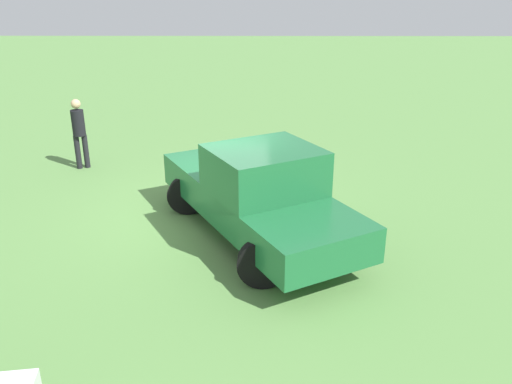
{
  "coord_description": "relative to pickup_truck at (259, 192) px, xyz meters",
  "views": [
    {
      "loc": [
        -1.07,
        9.87,
        4.48
      ],
      "look_at": [
        -1.0,
        0.95,
        0.9
      ],
      "focal_mm": 36.5,
      "sensor_mm": 36.0,
      "label": 1
    }
  ],
  "objects": [
    {
      "name": "person_bystander",
      "position": [
        4.61,
        -4.03,
        0.08
      ],
      "size": [
        0.42,
        0.42,
        1.81
      ],
      "rotation": [
        0.0,
        0.0,
        1.97
      ],
      "color": "black",
      "rests_on": "ground_plane"
    },
    {
      "name": "ground_plane",
      "position": [
        1.06,
        -1.07,
        -0.95
      ],
      "size": [
        80.0,
        80.0,
        0.0
      ],
      "primitive_type": "plane",
      "color": "#5B8C47"
    },
    {
      "name": "pickup_truck",
      "position": [
        0.0,
        0.0,
        0.0
      ],
      "size": [
        4.02,
        5.3,
        1.82
      ],
      "rotation": [
        0.0,
        0.0,
        5.22
      ],
      "color": "black",
      "rests_on": "ground_plane"
    }
  ]
}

